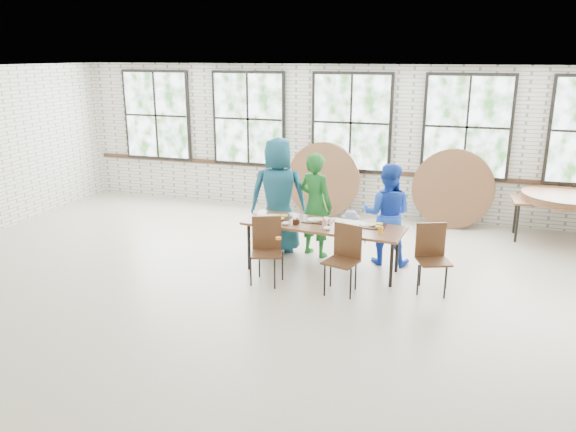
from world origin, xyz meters
name	(u,v)px	position (x,y,z in m)	size (l,w,h in m)	color
room	(351,125)	(0.00, 4.44, 1.83)	(12.00, 12.00, 12.00)	beige
dining_table	(323,227)	(0.30, 1.16, 0.69)	(2.46, 1.00, 0.74)	brown
chair_near_left	(267,244)	(-0.37, 0.53, 0.56)	(0.53, 0.52, 0.95)	#4B2D19
chair_near_right	(344,253)	(0.78, 0.53, 0.56)	(0.51, 0.50, 0.95)	#4B2D19
chair_spare	(432,252)	(1.92, 0.95, 0.56)	(0.54, 0.53, 0.95)	#4B2D19
adult_teal	(278,195)	(-0.63, 1.81, 0.96)	(0.93, 0.61, 1.91)	navy
adult_green	(316,205)	(0.00, 1.81, 0.85)	(0.62, 0.41, 1.70)	#1A6324
toddler	(350,235)	(0.59, 1.81, 0.40)	(0.52, 0.30, 0.81)	#121B3A
adult_blue	(387,214)	(1.16, 1.81, 0.80)	(0.77, 0.60, 1.59)	blue
storage_table	(567,204)	(3.97, 3.80, 0.69)	(1.85, 0.89, 0.74)	brown
tabletop_clutter	(326,223)	(0.35, 1.14, 0.77)	(1.93, 0.59, 0.11)	black
round_tops_stacked	(567,198)	(3.97, 3.80, 0.80)	(1.50, 1.50, 0.13)	brown
round_tops_leaning	(386,185)	(0.79, 4.13, 0.73)	(4.05, 0.41, 1.49)	brown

